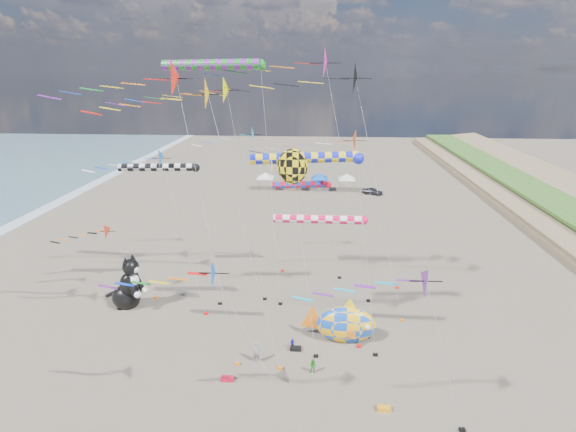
% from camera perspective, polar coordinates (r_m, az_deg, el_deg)
% --- Properties ---
extents(delta_kite_0, '(10.46, 1.87, 12.01)m').
position_cam_1_polar(delta_kite_0, '(24.98, -9.77, -7.53)').
color(delta_kite_0, blue).
rests_on(delta_kite_0, ground).
extents(delta_kite_1, '(9.51, 1.94, 11.74)m').
position_cam_1_polar(delta_kite_1, '(26.14, 15.86, -7.50)').
color(delta_kite_1, '#6D1C9C').
rests_on(delta_kite_1, ground).
extents(delta_kite_2, '(16.35, 2.71, 22.21)m').
position_cam_1_polar(delta_kite_2, '(35.87, 7.20, 16.64)').
color(delta_kite_2, black).
rests_on(delta_kite_2, ground).
extents(delta_kite_3, '(15.95, 2.85, 23.43)m').
position_cam_1_polar(delta_kite_3, '(39.18, 3.94, 18.56)').
color(delta_kite_3, '#EB20A4').
rests_on(delta_kite_3, ground).
extents(delta_kite_4, '(13.90, 2.52, 16.41)m').
position_cam_1_polar(delta_kite_4, '(42.74, 8.02, 9.14)').
color(delta_kite_4, '#F05816').
rests_on(delta_kite_4, ground).
extents(delta_kite_5, '(8.48, 1.66, 7.86)m').
position_cam_1_polar(delta_kite_5, '(45.63, -22.02, -2.14)').
color(delta_kite_5, red).
rests_on(delta_kite_5, ground).
extents(delta_kite_6, '(12.15, 2.17, 21.13)m').
position_cam_1_polar(delta_kite_6, '(29.45, -12.09, 14.44)').
color(delta_kite_6, yellow).
rests_on(delta_kite_6, ground).
extents(delta_kite_7, '(9.71, 1.77, 15.27)m').
position_cam_1_polar(delta_kite_7, '(39.19, -17.70, 6.34)').
color(delta_kite_7, blue).
rests_on(delta_kite_7, ground).
extents(delta_kite_8, '(12.17, 2.41, 22.18)m').
position_cam_1_polar(delta_kite_8, '(30.41, -16.40, 16.03)').
color(delta_kite_8, red).
rests_on(delta_kite_8, ground).
extents(delta_kite_9, '(9.18, 1.88, 15.97)m').
position_cam_1_polar(delta_kite_9, '(46.54, -5.71, 9.71)').
color(delta_kite_9, '#1CABCE').
rests_on(delta_kite_9, ground).
extents(delta_kite_10, '(12.48, 2.45, 21.08)m').
position_cam_1_polar(delta_kite_10, '(39.86, -8.96, 15.24)').
color(delta_kite_10, '#F2FF09').
rests_on(delta_kite_10, ground).
extents(windsock_0, '(7.29, 0.72, 10.69)m').
position_cam_1_polar(windsock_0, '(45.50, 2.04, 3.92)').
color(windsock_0, red).
rests_on(windsock_0, ground).
extents(windsock_1, '(9.69, 0.85, 15.60)m').
position_cam_1_polar(windsock_1, '(33.56, 2.80, 7.28)').
color(windsock_1, '#1520D5').
rests_on(windsock_1, ground).
extents(windsock_2, '(8.45, 0.73, 13.65)m').
position_cam_1_polar(windsock_2, '(40.89, -15.71, 5.87)').
color(windsock_2, black).
rests_on(windsock_2, ground).
extents(windsock_3, '(9.86, 0.90, 22.23)m').
position_cam_1_polar(windsock_3, '(38.94, -9.10, 18.33)').
color(windsock_3, '#178021').
rests_on(windsock_3, ground).
extents(windsock_4, '(8.09, 0.65, 11.55)m').
position_cam_1_polar(windsock_4, '(32.17, 4.50, -0.56)').
color(windsock_4, '#EE104D').
rests_on(windsock_4, ground).
extents(angelfish_kite, '(3.74, 3.02, 16.03)m').
position_cam_1_polar(angelfish_kite, '(32.77, 0.22, 6.09)').
color(angelfish_kite, yellow).
rests_on(angelfish_kite, ground).
extents(cat_inflatable, '(4.46, 3.26, 5.41)m').
position_cam_1_polar(cat_inflatable, '(44.71, -19.73, -7.76)').
color(cat_inflatable, black).
rests_on(cat_inflatable, ground).
extents(fish_inflatable, '(6.60, 2.76, 4.14)m').
position_cam_1_polar(fish_inflatable, '(38.26, 7.31, -13.53)').
color(fish_inflatable, blue).
rests_on(fish_inflatable, ground).
extents(person_adult, '(0.64, 0.43, 1.74)m').
position_cam_1_polar(person_adult, '(35.87, -4.00, -16.88)').
color(person_adult, gray).
rests_on(person_adult, ground).
extents(child_green, '(0.63, 0.52, 1.18)m').
position_cam_1_polar(child_green, '(34.92, 3.22, -18.53)').
color(child_green, '#2A8D25').
rests_on(child_green, ground).
extents(child_blue, '(0.60, 0.48, 0.95)m').
position_cam_1_polar(child_blue, '(37.43, 0.55, -15.90)').
color(child_blue, '#22229F').
rests_on(child_blue, ground).
extents(kite_bag_0, '(0.90, 0.44, 0.30)m').
position_cam_1_polar(kite_bag_0, '(40.83, 8.72, -13.50)').
color(kite_bag_0, '#1336C4').
rests_on(kite_bag_0, ground).
extents(kite_bag_1, '(0.90, 0.44, 0.30)m').
position_cam_1_polar(kite_bag_1, '(32.80, 12.10, -22.79)').
color(kite_bag_1, orange).
rests_on(kite_bag_1, ground).
extents(kite_bag_2, '(0.90, 0.44, 0.30)m').
position_cam_1_polar(kite_bag_2, '(37.45, 0.98, -16.48)').
color(kite_bag_2, black).
rests_on(kite_bag_2, ground).
extents(kite_bag_3, '(0.90, 0.44, 0.30)m').
position_cam_1_polar(kite_bag_3, '(34.76, -7.69, -19.80)').
color(kite_bag_3, red).
rests_on(kite_bag_3, ground).
extents(tent_row, '(19.20, 4.20, 3.80)m').
position_cam_1_polar(tent_row, '(82.78, 2.29, 5.37)').
color(tent_row, white).
rests_on(tent_row, ground).
extents(parked_car, '(3.91, 2.82, 1.24)m').
position_cam_1_polar(parked_car, '(82.00, 10.69, 3.12)').
color(parked_car, '#26262D').
rests_on(parked_car, ground).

